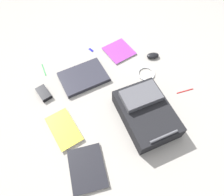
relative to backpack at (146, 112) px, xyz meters
name	(u,v)px	position (x,y,z in m)	size (l,w,h in m)	color
ground_plane	(113,93)	(0.08, -0.28, -0.07)	(3.45, 3.45, 0.00)	gray
backpack	(146,112)	(0.00, 0.00, 0.00)	(0.37, 0.48, 0.16)	black
laptop	(84,77)	(0.21, -0.52, -0.05)	(0.37, 0.27, 0.03)	#24242C
book_comic	(64,129)	(0.53, -0.20, -0.06)	(0.17, 0.28, 0.02)	silver
book_manual	(119,51)	(-0.18, -0.63, -0.06)	(0.23, 0.24, 0.01)	silver
book_red	(87,168)	(0.51, 0.11, -0.06)	(0.28, 0.32, 0.02)	silver
computer_mouse	(153,56)	(-0.39, -0.42, -0.05)	(0.06, 0.10, 0.04)	black
cable_coil	(146,74)	(-0.23, -0.30, -0.06)	(0.14, 0.14, 0.01)	silver
power_brick	(44,93)	(0.54, -0.54, -0.05)	(0.07, 0.13, 0.03)	black
pen_black	(44,70)	(0.46, -0.76, -0.06)	(0.01, 0.01, 0.13)	#198C33
pen_blue	(185,91)	(-0.39, -0.02, -0.06)	(0.01, 0.01, 0.14)	red
usb_stick	(91,50)	(0.02, -0.76, -0.06)	(0.02, 0.05, 0.01)	#191999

